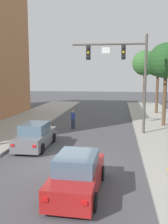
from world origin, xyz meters
The scene contains 8 objects.
ground_plane centered at (0.00, 0.00, 0.00)m, with size 120.00×120.00×0.00m, color #4C4C51.
traffic_signal_mast centered at (3.03, 7.30, 5.30)m, with size 5.69×0.38×7.50m.
car_lead_grey centered at (-2.62, 2.82, 0.72)m, with size 1.85×4.25×1.60m.
car_following_red centered at (1.11, -3.03, 0.72)m, with size 1.94×4.29×1.60m.
pedestrian_crossing_road centered at (-1.26, 8.75, 0.91)m, with size 0.36×0.22×1.64m.
street_tree_second centered at (6.65, 10.58, 5.83)m, with size 3.07×3.07×7.27m.
street_tree_third centered at (7.09, 18.30, 5.97)m, with size 3.07×3.07×7.42m.
street_tree_farthest centered at (6.43, 27.60, 6.46)m, with size 3.84×3.84×8.26m.
Camera 1 is at (2.69, -12.32, 4.60)m, focal length 40.22 mm.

